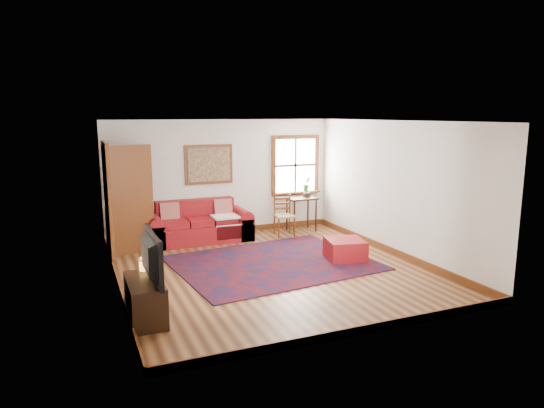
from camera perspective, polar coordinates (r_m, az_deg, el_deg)
name	(u,v)px	position (r m, az deg, el deg)	size (l,w,h in m)	color
ground	(270,269)	(8.36, -0.19, -7.67)	(5.50, 5.50, 0.00)	#492713
room_envelope	(270,173)	(8.01, -0.24, 3.66)	(5.04, 5.54, 2.52)	silver
window	(297,171)	(11.21, 2.94, 3.88)	(1.18, 0.20, 1.38)	white
doorway	(122,200)	(9.29, -17.23, 0.50)	(0.89, 1.08, 2.14)	black
framed_artwork	(209,164)	(10.47, -7.44, 4.63)	(1.05, 0.07, 0.85)	brown
persian_rug	(273,263)	(8.67, 0.06, -6.92)	(3.33, 2.66, 0.02)	#4F0B0F
red_leather_sofa	(199,228)	(10.23, -8.61, -2.77)	(2.14, 0.88, 0.84)	maroon
red_ottoman	(345,249)	(8.94, 8.58, -5.31)	(0.66, 0.66, 0.37)	maroon
side_table	(301,203)	(10.93, 3.49, 0.13)	(0.64, 0.48, 0.77)	black
ladder_back_chair	(284,214)	(10.53, 1.38, -1.16)	(0.45, 0.44, 0.89)	tan
media_cabinet	(145,300)	(6.55, -14.70, -10.83)	(0.43, 0.96, 0.53)	black
television	(145,257)	(6.35, -14.73, -6.03)	(1.08, 0.14, 0.62)	black
candle_hurricane	(143,265)	(6.80, -14.88, -6.92)	(0.12, 0.12, 0.18)	silver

